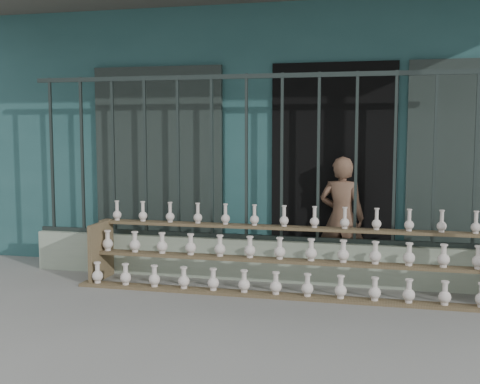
# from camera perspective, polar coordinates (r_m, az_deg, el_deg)

# --- Properties ---
(ground) EXTENTS (60.00, 60.00, 0.00)m
(ground) POSITION_cam_1_polar(r_m,az_deg,el_deg) (5.53, -2.43, -11.41)
(ground) COLOR slate
(workshop_building) EXTENTS (7.40, 6.60, 3.21)m
(workshop_building) POSITION_cam_1_polar(r_m,az_deg,el_deg) (9.42, 4.58, 5.71)
(workshop_building) COLOR #275353
(workshop_building) RESTS_ON ground
(parapet_wall) EXTENTS (5.00, 0.20, 0.45)m
(parapet_wall) POSITION_cam_1_polar(r_m,az_deg,el_deg) (6.69, 0.60, -6.36)
(parapet_wall) COLOR #9DAC94
(parapet_wall) RESTS_ON ground
(security_fence) EXTENTS (5.00, 0.04, 1.80)m
(security_fence) POSITION_cam_1_polar(r_m,az_deg,el_deg) (6.55, 0.61, 3.30)
(security_fence) COLOR #283330
(security_fence) RESTS_ON parapet_wall
(shelf_rack) EXTENTS (4.50, 0.68, 0.85)m
(shelf_rack) POSITION_cam_1_polar(r_m,az_deg,el_deg) (6.16, 5.25, -6.14)
(shelf_rack) COLOR brown
(shelf_rack) RESTS_ON ground
(elderly_woman) EXTENTS (0.54, 0.40, 1.36)m
(elderly_woman) POSITION_cam_1_polar(r_m,az_deg,el_deg) (6.76, 9.63, -2.40)
(elderly_woman) COLOR brown
(elderly_woman) RESTS_ON ground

